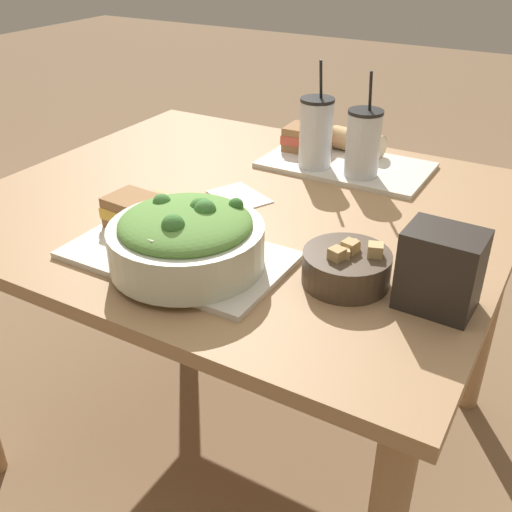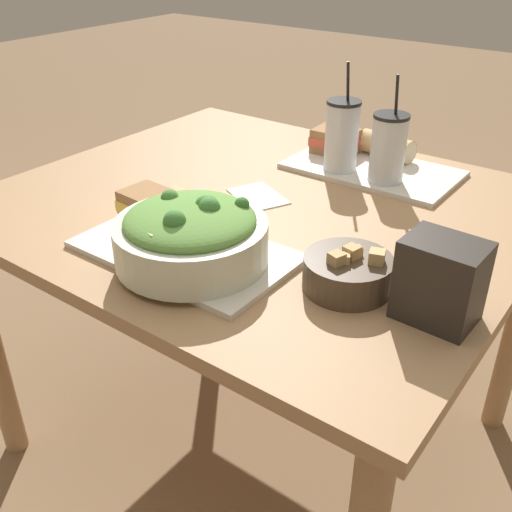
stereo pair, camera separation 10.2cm
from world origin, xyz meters
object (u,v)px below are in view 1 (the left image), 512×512
object	(u,v)px
sandwich_near	(135,212)
drink_cup_red	(363,145)
baguette_near	(182,215)
salad_bowl	(186,237)
chip_bag	(441,270)
sandwich_far	(307,139)
napkin_folded	(239,197)
drink_cup_dark	(316,135)
baguette_far	(358,142)
soup_bowl	(347,266)

from	to	relation	value
sandwich_near	drink_cup_red	distance (m)	0.57
baguette_near	salad_bowl	bearing A→B (deg)	-126.86
chip_bag	sandwich_near	bearing A→B (deg)	-174.33
sandwich_far	napkin_folded	size ratio (longest dim) A/B	0.71
salad_bowl	drink_cup_dark	size ratio (longest dim) A/B	1.06
baguette_near	sandwich_far	distance (m)	0.54
drink_cup_dark	napkin_folded	world-z (taller)	drink_cup_dark
sandwich_far	chip_bag	world-z (taller)	chip_bag
chip_bag	baguette_far	bearing A→B (deg)	124.20
sandwich_near	sandwich_far	size ratio (longest dim) A/B	1.02
baguette_near	chip_bag	xyz separation A→B (m)	(0.51, 0.00, 0.03)
sandwich_near	drink_cup_dark	distance (m)	0.52
salad_bowl	drink_cup_dark	xyz separation A→B (m)	(-0.01, 0.56, 0.03)
soup_bowl	drink_cup_dark	size ratio (longest dim) A/B	0.59
baguette_near	sandwich_far	xyz separation A→B (m)	(0.01, 0.54, 0.00)
baguette_near	sandwich_far	world-z (taller)	sandwich_far
salad_bowl	baguette_near	xyz separation A→B (m)	(-0.09, 0.11, -0.03)
sandwich_far	drink_cup_red	xyz separation A→B (m)	(0.19, -0.10, 0.04)
soup_bowl	drink_cup_dark	world-z (taller)	drink_cup_dark
soup_bowl	baguette_far	size ratio (longest dim) A/B	1.01
baguette_far	chip_bag	size ratio (longest dim) A/B	1.11
baguette_far	chip_bag	bearing A→B (deg)	-138.60
salad_bowl	drink_cup_red	bearing A→B (deg)	78.42
salad_bowl	sandwich_far	size ratio (longest dim) A/B	2.36
drink_cup_red	sandwich_far	bearing A→B (deg)	153.60
baguette_near	napkin_folded	world-z (taller)	baguette_near
soup_bowl	napkin_folded	size ratio (longest dim) A/B	0.92
sandwich_near	baguette_near	xyz separation A→B (m)	(0.09, 0.04, -0.00)
salad_bowl	napkin_folded	world-z (taller)	salad_bowl
sandwich_far	drink_cup_red	bearing A→B (deg)	-28.26
drink_cup_dark	drink_cup_red	size ratio (longest dim) A/B	1.05
baguette_far	napkin_folded	world-z (taller)	baguette_far
salad_bowl	baguette_near	world-z (taller)	salad_bowl
salad_bowl	soup_bowl	distance (m)	0.29
drink_cup_red	chip_bag	bearing A→B (deg)	-55.59
baguette_far	drink_cup_red	xyz separation A→B (m)	(0.07, -0.14, 0.05)
baguette_near	drink_cup_red	bearing A→B (deg)	-10.85
soup_bowl	chip_bag	xyz separation A→B (m)	(0.16, 0.01, 0.04)
sandwich_far	baguette_far	xyz separation A→B (m)	(0.13, 0.05, -0.00)
sandwich_near	baguette_near	world-z (taller)	sandwich_near
salad_bowl	chip_bag	world-z (taller)	same
sandwich_far	baguette_near	bearing A→B (deg)	-93.30
sandwich_far	baguette_far	bearing A→B (deg)	19.45
drink_cup_red	sandwich_near	bearing A→B (deg)	-121.11
chip_bag	salad_bowl	bearing A→B (deg)	-163.32
sandwich_far	baguette_far	distance (m)	0.13
baguette_near	baguette_far	distance (m)	0.61
baguette_near	drink_cup_dark	xyz separation A→B (m)	(0.08, 0.45, 0.05)
soup_bowl	napkin_folded	world-z (taller)	soup_bowl
drink_cup_red	chip_bag	size ratio (longest dim) A/B	1.83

